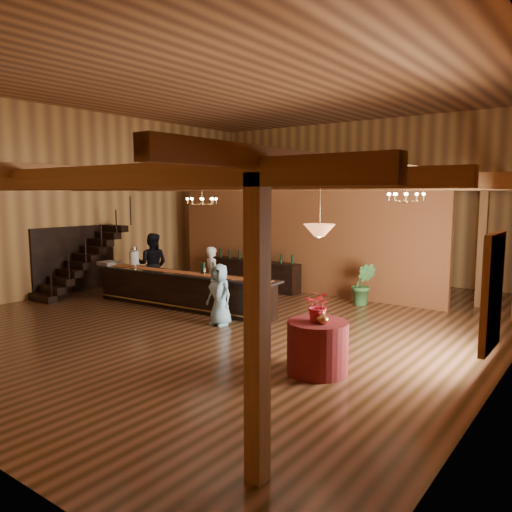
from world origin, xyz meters
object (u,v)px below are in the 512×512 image
Objects in this scene: round_table at (317,347)px; staff_second at (153,264)px; tasting_bar at (182,290)px; chandelier_left at (202,201)px; floor_plant at (363,284)px; guest at (220,295)px; beverage_dispenser at (134,257)px; pendant_lamp at (319,230)px; bartender at (212,276)px; backbar_shelf at (254,275)px; chandelier_right at (406,197)px; raffle_drum at (260,274)px.

round_table is 7.65m from staff_second.
tasting_bar is 3.11× the size of staff_second.
floor_plant is (3.58, 2.41, -2.22)m from chandelier_left.
staff_second is 1.30× the size of guest.
staff_second is at bearing 164.80° from guest.
beverage_dispenser is 0.67× the size of pendant_lamp.
bartender is 2.31m from staff_second.
beverage_dispenser reaches higher than floor_plant.
floor_plant is at bearing -0.49° from backbar_shelf.
chandelier_right reaches higher than bartender.
tasting_bar is 16.82× the size of raffle_drum.
guest is (-3.31, 1.37, -1.69)m from pendant_lamp.
chandelier_left is 0.44× the size of staff_second.
raffle_drum is 0.38× the size of pendant_lamp.
raffle_drum is 4.37m from staff_second.
chandelier_right is 7.53m from staff_second.
tasting_bar reaches higher than round_table.
tasting_bar is 4.98× the size of floor_plant.
bartender is at bearing 140.97° from guest.
chandelier_left is 2.02m from bartender.
raffle_drum is 0.33× the size of round_table.
guest is (1.87, -0.70, 0.23)m from tasting_bar.
beverage_dispenser is at bearing -156.67° from chandelier_left.
pendant_lamp is at bearing -28.64° from chandelier_left.
backbar_shelf is at bearing 134.51° from pendant_lamp.
tasting_bar is 3.28m from backbar_shelf.
chandelier_right and pendant_lamp have the same top height.
raffle_drum is 0.21× the size of bartender.
floor_plant is (-1.64, 1.55, -2.35)m from chandelier_right.
staff_second is at bearing 172.04° from raffle_drum.
chandelier_right is 0.57× the size of guest.
chandelier_left reaches higher than beverage_dispenser.
pendant_lamp is at bearing -38.27° from raffle_drum.
staff_second is at bearing 25.12° from bartender.
floor_plant is (3.65, 3.14, 0.09)m from tasting_bar.
pendant_lamp is at bearing -43.70° from backbar_shelf.
floor_plant reaches higher than round_table.
chandelier_right is (7.07, 1.66, 1.69)m from beverage_dispenser.
beverage_dispenser is 0.75× the size of chandelier_right.
round_table is at bearing -28.64° from chandelier_left.
staff_second is 6.08m from floor_plant.
staff_second reaches higher than beverage_dispenser.
tasting_bar is 1.94m from beverage_dispenser.
staff_second is (-7.10, 2.79, 0.48)m from round_table.
bartender is (-4.80, 2.83, -1.61)m from pendant_lamp.
chandelier_left is (-5.11, 2.79, 2.35)m from round_table.
bartender is (-4.80, 2.83, 0.35)m from round_table.
pendant_lamp is 0.57× the size of bartender.
chandelier_right is at bearing 13.21° from beverage_dispenser.
backbar_shelf is at bearing 177.73° from floor_plant.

